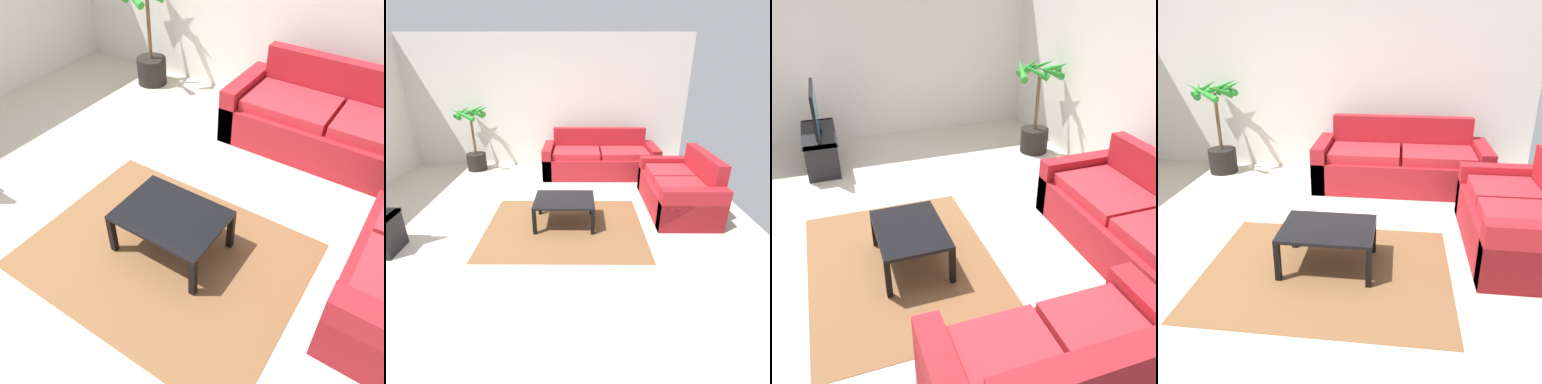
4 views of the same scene
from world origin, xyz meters
TOP-DOWN VIEW (x-y plane):
  - ground_plane at (0.00, 0.00)m, footprint 6.60×6.60m
  - wall_back at (0.00, 3.00)m, footprint 6.00×0.06m
  - couch_main at (1.14, 2.28)m, footprint 2.28×0.90m
  - couch_loveseat at (2.28, 0.75)m, footprint 0.90×1.61m
  - coffee_table at (0.51, 0.21)m, footprint 0.83×0.62m
  - area_rug at (0.51, 0.11)m, footprint 2.20×1.70m
  - potted_palm at (-1.51, 2.56)m, footprint 0.71×0.77m

SIDE VIEW (x-z plane):
  - ground_plane at x=0.00m, z-range 0.00..0.00m
  - area_rug at x=0.51m, z-range 0.00..0.01m
  - couch_loveseat at x=2.28m, z-range -0.15..0.75m
  - couch_main at x=1.14m, z-range -0.15..0.75m
  - coffee_table at x=0.51m, z-range 0.14..0.54m
  - potted_palm at x=-1.51m, z-range -0.12..1.25m
  - wall_back at x=0.00m, z-range 0.00..2.70m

